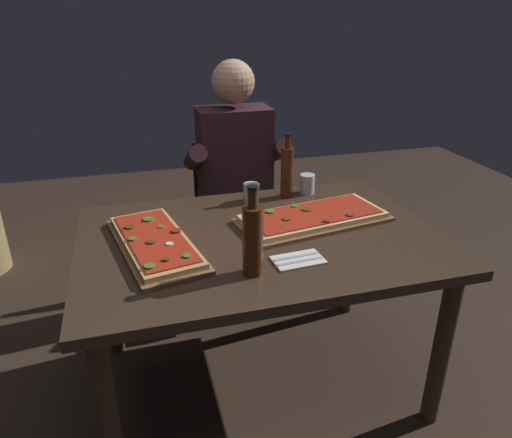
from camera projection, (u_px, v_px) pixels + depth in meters
name	position (u px, v px, depth m)	size (l,w,h in m)	color
ground_plane	(259.00, 380.00, 2.17)	(6.40, 6.40, 0.00)	#38281E
dining_table	(259.00, 257.00, 1.90)	(1.40, 0.96, 0.74)	#3D2B1E
pizza_rectangular_front	(313.00, 218.00, 1.97)	(0.67, 0.38, 0.05)	brown
pizza_rectangular_left	(155.00, 243.00, 1.76)	(0.36, 0.62, 0.05)	brown
wine_bottle_dark	(253.00, 239.00, 1.55)	(0.07, 0.07, 0.32)	#47230F
oil_bottle_amber	(287.00, 171.00, 2.19)	(0.06, 0.06, 0.30)	#47230F
tumbler_near_camera	(251.00, 194.00, 2.18)	(0.08, 0.08, 0.09)	silver
tumbler_far_side	(307.00, 185.00, 2.27)	(0.07, 0.07, 0.09)	silver
napkin_cutlery_set	(298.00, 260.00, 1.67)	(0.19, 0.12, 0.01)	white
diner_chair	(233.00, 210.00, 2.74)	(0.44, 0.44, 0.87)	black
seated_diner	(237.00, 175.00, 2.53)	(0.53, 0.41, 1.33)	#23232D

